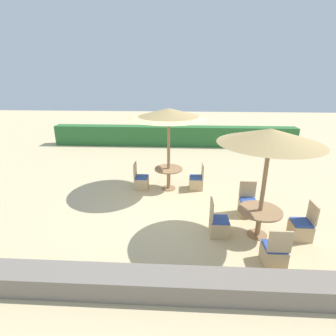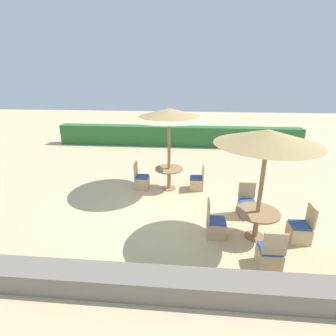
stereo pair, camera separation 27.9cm
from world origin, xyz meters
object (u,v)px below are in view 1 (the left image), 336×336
patio_chair_front_right_south (274,254)px  patio_chair_center_west (141,181)px  round_table_front_right (260,216)px  patio_chair_front_right_north (248,206)px  parasol_center (169,114)px  parasol_front_right (270,137)px  patio_chair_front_right_east (301,228)px  patio_chair_front_right_west (219,225)px  patio_chair_center_east (197,182)px  round_table_center (169,173)px

patio_chair_front_right_south → patio_chair_center_west: 4.94m
round_table_front_right → patio_chair_front_right_north: patio_chair_front_right_north is taller
patio_chair_front_right_south → parasol_center: size_ratio=0.34×
parasol_front_right → parasol_center: parasol_center is taller
patio_chair_front_right_east → parasol_center: bearing=51.2°
patio_chair_center_west → patio_chair_front_right_west: bearing=41.5°
patio_chair_front_right_east → patio_chair_front_right_west: 1.98m
patio_chair_front_right_west → patio_chair_center_east: same height
parasol_front_right → patio_chair_front_right_south: (0.05, -1.04, -2.23)m
patio_chair_front_right_north → patio_chair_front_right_south: size_ratio=1.00×
patio_chair_front_right_east → parasol_center: size_ratio=0.34×
parasol_front_right → patio_chair_front_right_north: 2.46m
parasol_front_right → patio_chair_front_right_north: parasol_front_right is taller
patio_chair_front_right_south → round_table_center: bearing=123.0°
parasol_front_right → patio_chair_center_west: parasol_front_right is taller
patio_chair_front_right_west → patio_chair_center_east: size_ratio=1.00×
round_table_center → patio_chair_center_east: size_ratio=1.02×
patio_chair_center_west → patio_chair_center_east: (1.91, 0.08, 0.00)m
patio_chair_front_right_north → patio_chair_front_right_west: size_ratio=1.00×
patio_chair_front_right_north → patio_chair_center_east: size_ratio=1.00×
round_table_front_right → parasol_front_right: bearing=-90.0°
patio_chair_front_right_west → round_table_center: size_ratio=0.98×
parasol_front_right → patio_chair_center_west: (-3.28, 2.61, -2.23)m
parasol_center → round_table_center: parasol_center is taller
patio_chair_front_right_south → parasol_center: (-2.39, 3.68, 2.31)m
round_table_front_right → parasol_center: parasol_center is taller
parasol_center → round_table_center: size_ratio=2.91×
parasol_center → patio_chair_center_west: parasol_center is taller
patio_chair_front_right_north → patio_chair_center_east: (-1.36, 1.66, 0.00)m
parasol_front_right → patio_chair_front_right_south: size_ratio=2.87×
patio_chair_front_right_west → parasol_center: parasol_center is taller
patio_chair_front_right_north → parasol_center: parasol_center is taller
patio_chair_front_right_south → patio_chair_front_right_west: same height
parasol_front_right → patio_chair_center_east: size_ratio=2.87×
patio_chair_front_right_south → patio_chair_center_east: (-1.43, 3.73, 0.00)m
parasol_front_right → patio_chair_front_right_west: (-0.96, -0.02, -2.23)m
patio_chair_front_right_south → patio_chair_front_right_east: same height
patio_chair_center_east → patio_chair_center_west: bearing=92.5°
round_table_front_right → parasol_center: 4.06m
parasol_front_right → round_table_front_right: parasol_front_right is taller
patio_chair_front_right_south → parasol_front_right: bearing=92.9°
patio_chair_front_right_north → patio_chair_center_west: bearing=-25.8°
patio_chair_front_right_north → parasol_center: (-2.31, 1.61, 2.31)m
patio_chair_front_right_south → patio_chair_front_right_west: size_ratio=1.00×
round_table_front_right → patio_chair_front_right_west: (-0.96, -0.02, -0.29)m
parasol_front_right → patio_chair_center_east: bearing=117.1°
patio_chair_front_right_north → patio_chair_front_right_south: same height
round_table_center → patio_chair_front_right_west: bearing=-62.8°
patio_chair_front_right_north → patio_chair_center_west: size_ratio=1.00×
round_table_front_right → patio_chair_front_right_west: size_ratio=1.11×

